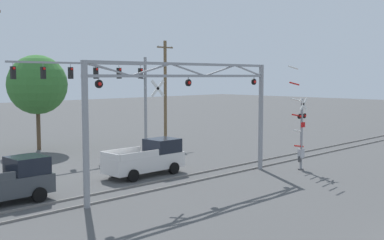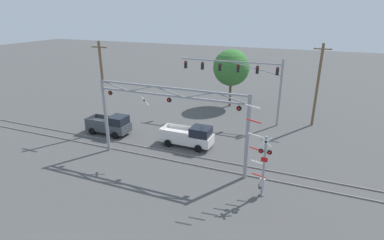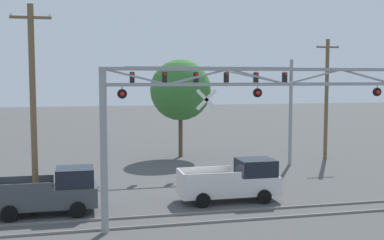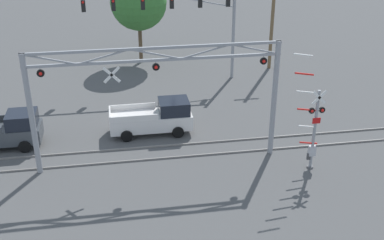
% 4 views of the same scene
% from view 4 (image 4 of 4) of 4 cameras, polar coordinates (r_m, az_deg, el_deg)
% --- Properties ---
extents(rail_track_near, '(80.00, 0.08, 0.10)m').
position_cam_4_polar(rail_track_near, '(27.10, -3.97, -4.58)').
color(rail_track_near, gray).
rests_on(rail_track_near, ground_plane).
extents(rail_track_far, '(80.00, 0.08, 0.10)m').
position_cam_4_polar(rail_track_far, '(28.34, -4.28, -3.15)').
color(rail_track_far, gray).
rests_on(rail_track_far, ground_plane).
extents(crossing_gantry, '(13.09, 0.30, 6.62)m').
position_cam_4_polar(crossing_gantry, '(24.95, -4.23, 3.71)').
color(crossing_gantry, gray).
rests_on(crossing_gantry, ground_plane).
extents(crossing_signal_mast, '(2.00, 0.35, 6.56)m').
position_cam_4_polar(crossing_signal_mast, '(25.93, 14.10, -1.07)').
color(crossing_signal_mast, gray).
rests_on(crossing_signal_mast, ground_plane).
extents(traffic_signal_span, '(11.81, 0.39, 7.46)m').
position_cam_4_polar(traffic_signal_span, '(36.91, -0.42, 12.63)').
color(traffic_signal_span, gray).
rests_on(traffic_signal_span, ground_plane).
extents(pickup_truck_lead, '(5.01, 2.09, 2.08)m').
position_cam_4_polar(pickup_truck_lead, '(29.67, -4.36, 0.27)').
color(pickup_truck_lead, silver).
rests_on(pickup_truck_lead, ground_plane).
extents(pickup_truck_following, '(4.64, 2.09, 2.08)m').
position_cam_4_polar(pickup_truck_following, '(30.01, -21.33, -1.23)').
color(pickup_truck_following, '#3D4247').
rests_on(pickup_truck_following, ground_plane).
extents(utility_pole_right, '(1.80, 0.28, 9.07)m').
position_cam_4_polar(utility_pole_right, '(40.37, 9.56, 12.40)').
color(utility_pole_right, brown).
rests_on(utility_pole_right, ground_plane).
extents(background_tree_beyond_span, '(4.74, 4.74, 7.61)m').
position_cam_4_polar(background_tree_beyond_span, '(41.53, -6.36, 13.72)').
color(background_tree_beyond_span, brown).
rests_on(background_tree_beyond_span, ground_plane).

